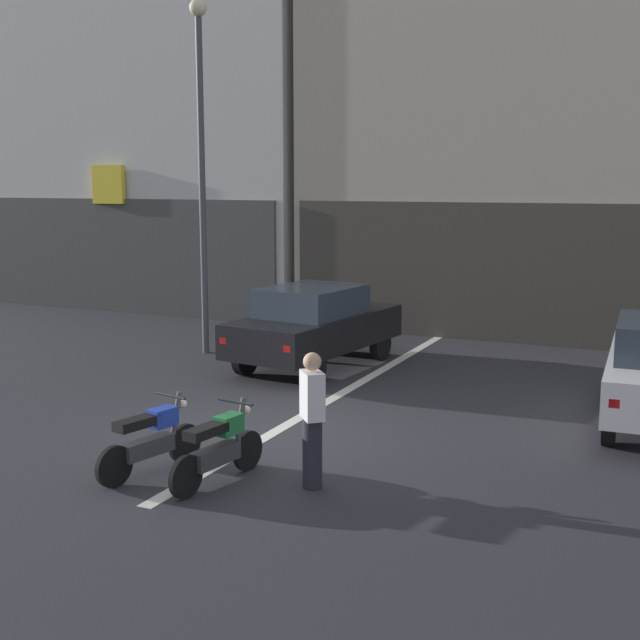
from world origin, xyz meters
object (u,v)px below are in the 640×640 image
car_black_crossing_near (314,324)px  street_lamp (201,145)px  car_red_down_street (565,281)px  motorcycle_green_row_left_mid (219,447)px  person_by_motorcycles (312,419)px  motorcycle_blue_row_leftmost (151,439)px

car_black_crossing_near → street_lamp: (-2.77, 0.33, 3.54)m
car_black_crossing_near → car_red_down_street: size_ratio=1.00×
car_black_crossing_near → car_red_down_street: same height
street_lamp → car_red_down_street: bearing=55.7°
motorcycle_green_row_left_mid → person_by_motorcycles: bearing=17.8°
motorcycle_green_row_left_mid → car_red_down_street: bearing=83.6°
street_lamp → person_by_motorcycles: street_lamp is taller
street_lamp → person_by_motorcycles: size_ratio=4.39×
car_black_crossing_near → motorcycle_green_row_left_mid: (1.67, -6.28, -0.43)m
car_black_crossing_near → motorcycle_green_row_left_mid: bearing=-75.1°
car_black_crossing_near → person_by_motorcycles: 6.55m
car_black_crossing_near → motorcycle_blue_row_leftmost: car_black_crossing_near is taller
car_black_crossing_near → person_by_motorcycles: bearing=-64.9°
car_red_down_street → person_by_motorcycles: (-0.65, -15.32, -0.03)m
street_lamp → person_by_motorcycles: (5.54, -6.26, -3.57)m
motorcycle_blue_row_leftmost → person_by_motorcycles: person_by_motorcycles is taller
street_lamp → motorcycle_green_row_left_mid: 8.90m
car_black_crossing_near → car_red_down_street: 9.99m
car_black_crossing_near → motorcycle_blue_row_leftmost: (0.73, -6.36, -0.43)m
motorcycle_blue_row_leftmost → street_lamp: bearing=117.6°
car_black_crossing_near → car_red_down_street: bearing=70.0°
car_black_crossing_near → motorcycle_green_row_left_mid: car_black_crossing_near is taller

